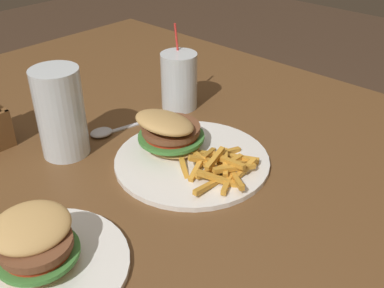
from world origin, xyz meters
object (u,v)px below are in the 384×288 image
(spoon, at_px, (105,132))
(meal_plate_far, at_px, (38,255))
(juice_glass, at_px, (179,82))
(beer_glass, at_px, (61,114))
(meal_plate_near, at_px, (182,146))

(spoon, relative_size, meal_plate_far, 0.63)
(juice_glass, relative_size, meal_plate_far, 0.78)
(spoon, bearing_deg, meal_plate_far, 52.29)
(beer_glass, height_order, meal_plate_far, beer_glass)
(meal_plate_far, bearing_deg, meal_plate_near, -81.22)
(juice_glass, distance_m, spoon, 0.21)
(beer_glass, xyz_separation_m, spoon, (0.00, -0.10, -0.08))
(beer_glass, relative_size, meal_plate_far, 0.71)
(spoon, xyz_separation_m, meal_plate_far, (-0.24, 0.30, 0.02))
(juice_glass, xyz_separation_m, spoon, (0.02, 0.20, -0.06))
(meal_plate_near, relative_size, beer_glass, 1.68)
(spoon, bearing_deg, beer_glass, 14.15)
(juice_glass, relative_size, spoon, 1.24)
(beer_glass, bearing_deg, meal_plate_near, -142.68)
(beer_glass, relative_size, spoon, 1.13)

